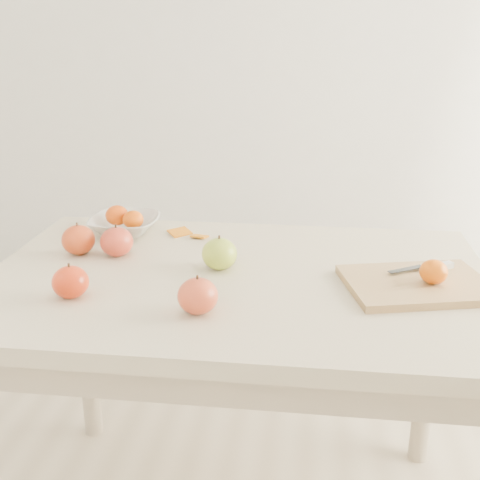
# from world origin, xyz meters

# --- Properties ---
(table) EXTENTS (1.20, 0.80, 0.75)m
(table) POSITION_xyz_m (0.00, 0.00, 0.65)
(table) COLOR beige
(table) RESTS_ON ground
(cutting_board) EXTENTS (0.36, 0.30, 0.02)m
(cutting_board) POSITION_xyz_m (0.41, -0.03, 0.76)
(cutting_board) COLOR tan
(cutting_board) RESTS_ON table
(board_tangerine) EXTENTS (0.06, 0.06, 0.05)m
(board_tangerine) POSITION_xyz_m (0.44, -0.04, 0.80)
(board_tangerine) COLOR #CB5307
(board_tangerine) RESTS_ON cutting_board
(fruit_bowl) EXTENTS (0.20, 0.20, 0.05)m
(fruit_bowl) POSITION_xyz_m (-0.36, 0.27, 0.77)
(fruit_bowl) COLOR silver
(fruit_bowl) RESTS_ON table
(bowl_tangerine_near) EXTENTS (0.07, 0.07, 0.06)m
(bowl_tangerine_near) POSITION_xyz_m (-0.38, 0.28, 0.80)
(bowl_tangerine_near) COLOR #D14807
(bowl_tangerine_near) RESTS_ON fruit_bowl
(bowl_tangerine_far) EXTENTS (0.06, 0.06, 0.05)m
(bowl_tangerine_far) POSITION_xyz_m (-0.33, 0.25, 0.80)
(bowl_tangerine_far) COLOR orange
(bowl_tangerine_far) RESTS_ON fruit_bowl
(orange_peel_a) EXTENTS (0.07, 0.07, 0.01)m
(orange_peel_a) POSITION_xyz_m (-0.20, 0.28, 0.75)
(orange_peel_a) COLOR #C9680E
(orange_peel_a) RESTS_ON table
(orange_peel_b) EXTENTS (0.05, 0.04, 0.01)m
(orange_peel_b) POSITION_xyz_m (-0.14, 0.25, 0.75)
(orange_peel_b) COLOR orange
(orange_peel_b) RESTS_ON table
(paring_knife) EXTENTS (0.16, 0.09, 0.01)m
(paring_knife) POSITION_xyz_m (0.46, 0.04, 0.78)
(paring_knife) COLOR white
(paring_knife) RESTS_ON cutting_board
(apple_green) EXTENTS (0.09, 0.09, 0.08)m
(apple_green) POSITION_xyz_m (-0.05, 0.03, 0.79)
(apple_green) COLOR olive
(apple_green) RESTS_ON table
(apple_red_a) EXTENTS (0.08, 0.08, 0.08)m
(apple_red_a) POSITION_xyz_m (-0.32, 0.09, 0.79)
(apple_red_a) COLOR maroon
(apple_red_a) RESTS_ON table
(apple_red_e) EXTENTS (0.08, 0.08, 0.08)m
(apple_red_e) POSITION_xyz_m (-0.05, -0.21, 0.79)
(apple_red_e) COLOR #A12A1A
(apple_red_e) RESTS_ON table
(apple_red_b) EXTENTS (0.09, 0.09, 0.08)m
(apple_red_b) POSITION_xyz_m (-0.43, 0.09, 0.79)
(apple_red_b) COLOR maroon
(apple_red_b) RESTS_ON table
(apple_red_d) EXTENTS (0.08, 0.08, 0.07)m
(apple_red_d) POSITION_xyz_m (-0.34, -0.17, 0.79)
(apple_red_d) COLOR #A40704
(apple_red_d) RESTS_ON table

